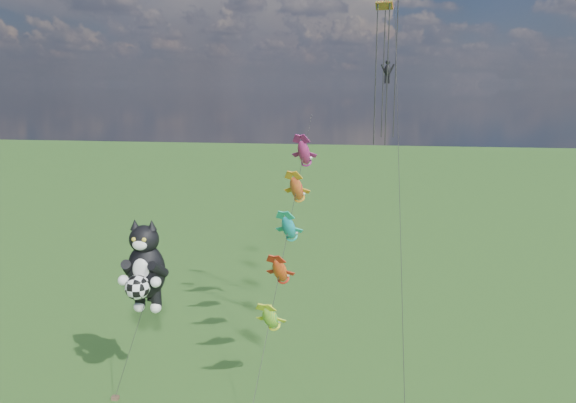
# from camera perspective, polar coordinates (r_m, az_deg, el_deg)

# --- Properties ---
(cat_kite_rig) EXTENTS (2.89, 4.24, 10.27)m
(cat_kite_rig) POSITION_cam_1_polar(r_m,az_deg,el_deg) (34.93, -14.36, -6.44)
(cat_kite_rig) COLOR brown
(cat_kite_rig) RESTS_ON ground
(fish_windsock_rig) EXTENTS (2.09, 15.89, 15.88)m
(fish_windsock_rig) POSITION_cam_1_polar(r_m,az_deg,el_deg) (36.54, 0.06, -2.74)
(fish_windsock_rig) COLOR brown
(fish_windsock_rig) RESTS_ON ground
(parafoil_rig) EXTENTS (2.22, 17.48, 25.72)m
(parafoil_rig) POSITION_cam_1_polar(r_m,az_deg,el_deg) (36.63, 10.15, 13.39)
(parafoil_rig) COLOR brown
(parafoil_rig) RESTS_ON ground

